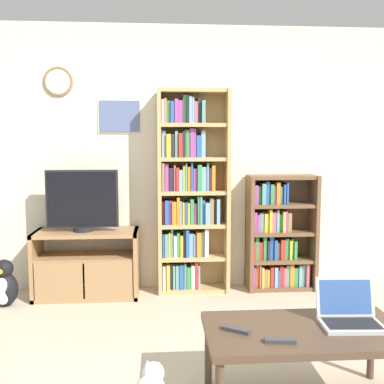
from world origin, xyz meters
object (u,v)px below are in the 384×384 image
at_px(bookshelf_tall, 189,194).
at_px(remote_near_laptop, 236,330).
at_px(tv_stand, 87,264).
at_px(penguin_figurine, 4,285).
at_px(remote_far_from_laptop, 280,341).
at_px(television, 82,201).
at_px(bookshelf_short, 277,237).
at_px(laptop, 349,313).
at_px(coffee_table, 305,336).

relative_size(bookshelf_tall, remote_near_laptop, 12.46).
distance_m(tv_stand, penguin_figurine, 0.74).
distance_m(tv_stand, bookshelf_tall, 1.19).
bearing_deg(bookshelf_tall, remote_far_from_laptop, -81.72).
xyz_separation_m(television, remote_far_from_laptop, (1.33, -2.06, -0.47)).
relative_size(bookshelf_short, remote_far_from_laptop, 6.96).
relative_size(bookshelf_short, remote_near_laptop, 7.24).
bearing_deg(penguin_figurine, bookshelf_tall, 11.12).
distance_m(bookshelf_tall, remote_near_laptop, 2.09).
bearing_deg(laptop, tv_stand, 136.83).
xyz_separation_m(tv_stand, laptop, (1.75, -1.85, 0.19)).
height_order(television, laptop, television).
bearing_deg(television, remote_far_from_laptop, -57.19).
bearing_deg(bookshelf_tall, bookshelf_short, -0.02).
bearing_deg(remote_near_laptop, bookshelf_short, -167.23).
distance_m(tv_stand, television, 0.61).
xyz_separation_m(television, remote_near_laptop, (1.12, -1.91, -0.47)).
distance_m(coffee_table, remote_near_laptop, 0.39).
height_order(tv_stand, remote_far_from_laptop, tv_stand).
distance_m(tv_stand, remote_near_laptop, 2.21).
bearing_deg(coffee_table, penguin_figurine, 142.33).
bearing_deg(remote_far_from_laptop, bookshelf_tall, 15.04).
height_order(television, bookshelf_short, television).
xyz_separation_m(bookshelf_tall, laptop, (0.77, -1.97, -0.46)).
relative_size(remote_far_from_laptop, penguin_figurine, 0.39).
distance_m(tv_stand, remote_far_from_laptop, 2.44).
relative_size(laptop, remote_far_from_laptop, 2.13).
xyz_separation_m(coffee_table, laptop, (0.27, 0.05, 0.11)).
xyz_separation_m(bookshelf_tall, bookshelf_short, (0.88, -0.00, -0.44)).
xyz_separation_m(coffee_table, remote_far_from_laptop, (-0.19, -0.16, 0.05)).
bearing_deg(bookshelf_tall, remote_near_laptop, -86.76).
height_order(bookshelf_short, remote_near_laptop, bookshelf_short).
bearing_deg(coffee_table, laptop, 10.30).
bearing_deg(bookshelf_tall, coffee_table, -76.00).
bearing_deg(bookshelf_short, remote_far_from_laptop, -104.57).
relative_size(bookshelf_tall, laptop, 5.61).
bearing_deg(television, penguin_figurine, -162.43).
height_order(television, remote_far_from_laptop, television).
height_order(television, penguin_figurine, television).
bearing_deg(television, coffee_table, -51.44).
bearing_deg(remote_near_laptop, television, -115.93).
bearing_deg(penguin_figurine, laptop, -33.75).
relative_size(remote_near_laptop, penguin_figurine, 0.37).
distance_m(tv_stand, bookshelf_short, 1.88).
bearing_deg(tv_stand, penguin_figurine, -162.59).
relative_size(tv_stand, penguin_figurine, 2.28).
height_order(coffee_table, remote_far_from_laptop, remote_far_from_laptop).
height_order(bookshelf_tall, coffee_table, bookshelf_tall).
distance_m(tv_stand, coffee_table, 2.42).
xyz_separation_m(tv_stand, bookshelf_tall, (0.99, 0.11, 0.65)).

